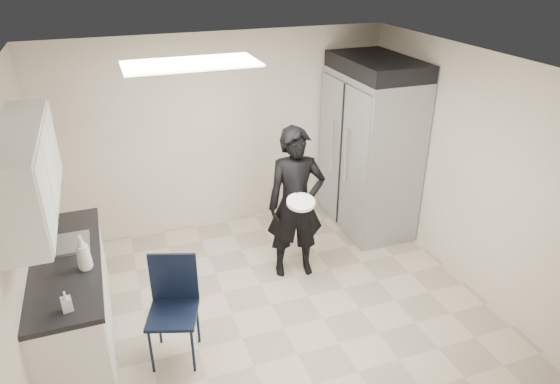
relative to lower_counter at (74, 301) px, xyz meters
name	(u,v)px	position (x,y,z in m)	size (l,w,h in m)	color
floor	(271,305)	(1.95, -0.20, -0.43)	(4.50, 4.50, 0.00)	#BBAD93
ceiling	(269,64)	(1.95, -0.20, 2.17)	(4.50, 4.50, 0.00)	silver
back_wall	(221,134)	(1.95, 1.80, 0.87)	(4.50, 4.50, 0.00)	beige
left_wall	(16,240)	(-0.30, -0.20, 0.87)	(4.00, 4.00, 0.00)	beige
right_wall	(461,168)	(4.20, -0.20, 0.87)	(4.00, 4.00, 0.00)	beige
ceiling_panel	(191,64)	(1.35, 0.20, 2.14)	(1.20, 0.60, 0.02)	white
lower_counter	(74,301)	(0.00, 0.00, 0.00)	(0.60, 1.90, 0.86)	silver
countertop	(65,262)	(0.00, 0.00, 0.46)	(0.64, 1.95, 0.05)	black
sink	(68,249)	(0.02, 0.25, 0.44)	(0.42, 0.40, 0.14)	gray
faucet	(42,240)	(-0.18, 0.25, 0.59)	(0.02, 0.02, 0.24)	silver
upper_cabinets	(27,171)	(-0.13, 0.00, 1.40)	(0.35, 1.80, 0.75)	silver
towel_dispenser	(34,148)	(-0.19, 1.15, 1.19)	(0.22, 0.30, 0.35)	black
notice_sticker_left	(20,242)	(-0.29, -0.10, 0.79)	(0.00, 0.12, 0.07)	yellow
notice_sticker_right	(24,235)	(-0.29, 0.10, 0.75)	(0.00, 0.12, 0.07)	yellow
commercial_fridge	(370,153)	(3.78, 1.07, 0.62)	(0.80, 1.35, 2.10)	gray
fridge_compressor	(377,66)	(3.78, 1.07, 1.77)	(0.80, 1.35, 0.20)	black
folding_chair	(173,315)	(0.87, -0.61, 0.07)	(0.44, 0.44, 0.99)	black
man_tuxedo	(296,204)	(2.43, 0.32, 0.47)	(0.66, 0.44, 1.80)	black
bucket_lid	(301,202)	(2.39, 0.07, 0.62)	(0.31, 0.31, 0.04)	white
soap_bottle_a	(83,253)	(0.19, -0.22, 0.65)	(0.13, 0.13, 0.33)	white
soap_bottle_b	(66,301)	(0.05, -0.77, 0.57)	(0.08, 0.08, 0.17)	#A3A4AF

